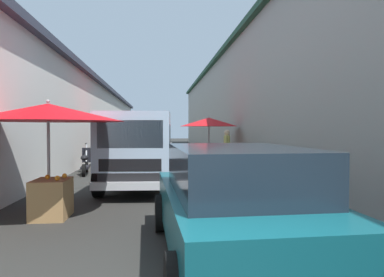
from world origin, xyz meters
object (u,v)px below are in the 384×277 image
Objects in this scene: vendor_in_shade at (227,148)px; parked_scooter at (85,162)px; fruit_stall_far_left at (127,128)px; delivery_truck at (138,153)px; fruit_stall_far_right at (210,127)px; hatchback_car at (234,202)px; vendor_by_crates at (103,144)px; fruit_stall_near_right at (49,123)px.

parked_scooter is (-0.11, 5.32, -0.50)m from vendor_in_shade.
vendor_in_shade is 5.34m from parked_scooter.
fruit_stall_far_left is 3.14m from parked_scooter.
delivery_truck is 5.01m from vendor_in_shade.
fruit_stall_far_right is 0.67× the size of hatchback_car.
parked_scooter is (-4.49, -0.06, -0.50)m from vendor_by_crates.
hatchback_car is 9.44m from parked_scooter.
fruit_stall_far_right reaches higher than fruit_stall_near_right.
fruit_stall_far_left reaches higher than vendor_in_shade.
fruit_stall_near_right is (-8.84, 0.66, 0.10)m from fruit_stall_far_left.
fruit_stall_far_right is at bearing -61.62° from parked_scooter.
hatchback_car is at bearing -157.36° from parked_scooter.
fruit_stall_far_left reaches higher than delivery_truck.
fruit_stall_near_right is at bearing 50.92° from hatchback_car.
fruit_stall_far_right is (0.13, -3.76, 0.08)m from fruit_stall_far_left.
fruit_stall_far_right is at bearing -24.22° from delivery_truck.
delivery_truck reaches higher than vendor_by_crates.
parked_scooter is (3.75, 2.12, -0.59)m from delivery_truck.
vendor_in_shade is at bearing -36.49° from fruit_stall_near_right.
fruit_stall_far_left is at bearing 7.64° from delivery_truck.
vendor_in_shade is (3.86, -3.20, -0.09)m from delivery_truck.
vendor_by_crates is at bearing 35.02° from fruit_stall_far_left.
fruit_stall_far_left is at bearing -4.29° from fruit_stall_near_right.
vendor_in_shade is 0.97× the size of parked_scooter.
fruit_stall_far_left is at bearing 11.79° from hatchback_car.
fruit_stall_far_right reaches higher than delivery_truck.
vendor_in_shade is at bearing -121.43° from fruit_stall_far_left.
fruit_stall_far_left is 1.43× the size of vendor_by_crates.
vendor_in_shade reaches higher than hatchback_car.
vendor_by_crates is 1.00× the size of vendor_in_shade.
fruit_stall_far_left is 6.42m from delivery_truck.
delivery_truck is at bearing -31.10° from fruit_stall_near_right.
delivery_truck is at bearing 16.91° from hatchback_car.
delivery_truck is 8.52m from vendor_by_crates.
fruit_stall_near_right is at bearing 148.90° from delivery_truck.
fruit_stall_near_right is 1.72× the size of vendor_in_shade.
fruit_stall_far_left reaches higher than vendor_by_crates.
fruit_stall_far_right is 5.87m from parked_scooter.
fruit_stall_far_right is at bearing -26.23° from fruit_stall_near_right.
parked_scooter is (-2.72, 5.03, -1.33)m from fruit_stall_far_right.
fruit_stall_far_right is 1.57× the size of parked_scooter.
fruit_stall_far_left is at bearing 92.05° from fruit_stall_far_right.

